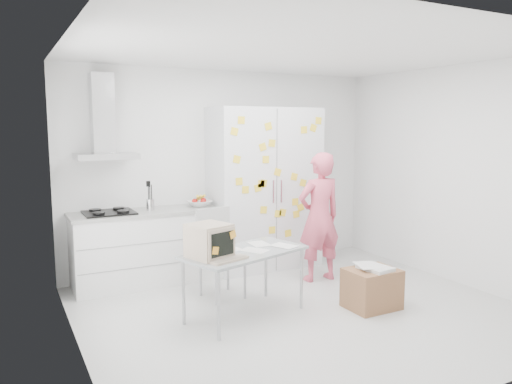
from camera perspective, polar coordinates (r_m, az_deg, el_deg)
name	(u,v)px	position (r m, az deg, el deg)	size (l,w,h in m)	color
floor	(302,311)	(5.50, 5.32, -13.43)	(4.50, 4.00, 0.02)	silver
walls	(270,179)	(5.78, 1.62, 1.55)	(4.52, 4.01, 2.70)	white
ceiling	(306,51)	(5.19, 5.70, 15.77)	(4.50, 4.00, 0.02)	white
counter_run	(148,246)	(6.39, -12.29, -6.05)	(1.84, 0.63, 1.28)	white
range_hood	(103,126)	(6.24, -17.04, 7.26)	(0.70, 0.48, 1.01)	silver
tall_cabinet	(265,189)	(6.86, 1.01, 0.40)	(1.50, 0.68, 2.20)	silver
person	(319,217)	(6.34, 7.24, -2.85)	(0.59, 0.39, 1.63)	#DA556C
desk	(223,247)	(4.95, -3.77, -6.28)	(1.41, 0.99, 1.02)	#8F9699
chair	(219,247)	(5.78, -4.29, -6.29)	(0.51, 0.51, 1.01)	#A5A5A3
cardboard_box	(372,288)	(5.61, 13.10, -10.63)	(0.54, 0.44, 0.47)	brown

